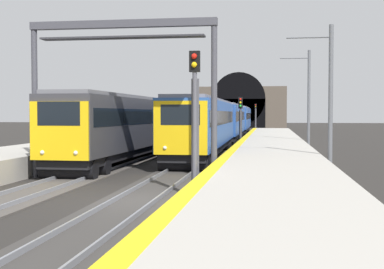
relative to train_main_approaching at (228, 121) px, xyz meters
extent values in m
plane|color=#282623|center=(-39.18, 0.00, -2.34)|extent=(320.00, 320.00, 0.00)
cube|color=#ADA89E|center=(-39.18, -4.67, -1.80)|extent=(112.00, 4.84, 1.08)
cube|color=yellow|center=(-39.18, -2.50, -1.26)|extent=(112.00, 0.50, 0.01)
cube|color=#383533|center=(-39.18, 0.00, -2.31)|extent=(160.00, 2.71, 0.06)
cube|color=gray|center=(-39.18, 0.72, -2.20)|extent=(160.00, 0.07, 0.15)
cube|color=gray|center=(-39.18, -0.72, -2.20)|extent=(160.00, 0.07, 0.15)
cube|color=#4C4742|center=(-39.18, 4.55, -2.31)|extent=(160.00, 2.65, 0.06)
cube|color=gray|center=(-39.18, 3.83, -2.20)|extent=(160.00, 0.07, 0.15)
cube|color=#264C99|center=(-20.61, 0.00, 0.12)|extent=(20.06, 3.03, 2.90)
cube|color=black|center=(-20.61, 0.00, 0.49)|extent=(19.26, 3.06, 0.87)
cube|color=slate|center=(-20.61, 0.00, 1.67)|extent=(19.45, 2.60, 0.20)
cube|color=black|center=(-20.61, 0.00, -1.53)|extent=(19.65, 2.69, 0.53)
cylinder|color=black|center=(-29.60, -0.07, -1.86)|extent=(0.97, 2.66, 0.95)
cylinder|color=black|center=(-27.80, -0.06, -1.86)|extent=(0.97, 2.66, 0.95)
cylinder|color=black|center=(-13.43, 0.06, -1.86)|extent=(0.97, 2.66, 0.95)
cylinder|color=black|center=(-11.63, 0.07, -1.86)|extent=(0.97, 2.66, 0.95)
cube|color=#E5B20F|center=(-30.67, -0.08, 0.03)|extent=(0.14, 2.76, 2.74)
cube|color=black|center=(-30.72, -0.08, 0.70)|extent=(0.06, 2.02, 1.04)
sphere|color=#F2EACC|center=(-30.72, -0.87, -0.99)|extent=(0.20, 0.20, 0.20)
sphere|color=#F2EACC|center=(-30.74, 0.71, -0.99)|extent=(0.20, 0.20, 0.20)
cube|color=#264C99|center=(0.11, 0.00, 0.12)|extent=(20.06, 3.03, 2.90)
cube|color=black|center=(0.11, 0.00, 0.48)|extent=(19.26, 3.06, 0.95)
cube|color=slate|center=(0.11, 0.00, 1.67)|extent=(19.45, 2.60, 0.20)
cube|color=black|center=(0.11, 0.00, -1.53)|extent=(19.65, 2.69, 0.53)
cylinder|color=black|center=(-8.61, -0.07, -1.86)|extent=(0.97, 2.66, 0.95)
cylinder|color=black|center=(-6.81, -0.05, -1.86)|extent=(0.97, 2.66, 0.95)
cylinder|color=black|center=(7.02, 0.05, -1.86)|extent=(0.97, 2.66, 0.95)
cylinder|color=black|center=(8.82, 0.07, -1.86)|extent=(0.97, 2.66, 0.95)
cube|color=#264C99|center=(20.82, 0.00, 0.12)|extent=(20.06, 3.03, 2.90)
cube|color=black|center=(20.82, 0.00, 0.40)|extent=(19.26, 3.06, 0.83)
cube|color=slate|center=(20.82, 0.00, 1.67)|extent=(19.45, 2.60, 0.20)
cube|color=black|center=(20.82, 0.00, -1.53)|extent=(19.65, 2.69, 0.53)
cylinder|color=black|center=(12.12, -0.07, -1.86)|extent=(0.97, 2.66, 0.95)
cylinder|color=black|center=(13.92, -0.05, -1.86)|extent=(0.97, 2.66, 0.95)
cylinder|color=black|center=(27.73, 0.05, -1.86)|extent=(0.97, 2.66, 0.95)
cylinder|color=black|center=(29.53, 0.07, -1.86)|extent=(0.97, 2.66, 0.95)
cube|color=#333338|center=(-24.65, 4.55, 0.16)|extent=(19.71, 3.33, 3.00)
cube|color=black|center=(-24.65, 4.55, 0.57)|extent=(18.92, 3.34, 0.89)
cube|color=slate|center=(-24.65, 4.55, 1.76)|extent=(19.11, 2.88, 0.20)
cube|color=black|center=(-24.65, 4.55, -1.53)|extent=(19.31, 2.98, 0.52)
cylinder|color=black|center=(-33.49, 4.75, -1.87)|extent=(1.01, 2.68, 0.95)
cylinder|color=black|center=(-31.69, 4.70, -1.87)|extent=(1.01, 2.68, 0.95)
cylinder|color=black|center=(-17.61, 4.39, -1.87)|extent=(1.01, 2.68, 0.95)
cylinder|color=black|center=(-15.82, 4.35, -1.87)|extent=(1.01, 2.68, 0.95)
cube|color=#E5B20F|center=(-34.51, 4.77, -0.02)|extent=(0.18, 2.78, 2.65)
cube|color=black|center=(-34.56, 4.77, 0.76)|extent=(0.09, 2.02, 1.08)
sphere|color=#F2EACC|center=(-34.59, 3.98, -0.99)|extent=(0.20, 0.20, 0.20)
sphere|color=#F2EACC|center=(-34.56, 5.56, -0.99)|extent=(0.20, 0.20, 0.20)
cube|color=#333338|center=(-4.36, 4.55, 0.16)|extent=(19.71, 3.33, 3.00)
cube|color=black|center=(-4.36, 4.55, 0.58)|extent=(18.92, 3.34, 0.89)
cube|color=slate|center=(-4.36, 4.55, 1.76)|extent=(19.11, 2.88, 0.20)
cube|color=black|center=(-4.36, 4.55, -1.53)|extent=(19.31, 2.98, 0.52)
cylinder|color=black|center=(-13.11, 4.74, -1.87)|extent=(1.01, 2.68, 0.95)
cylinder|color=black|center=(-11.31, 4.70, -1.87)|extent=(1.01, 2.68, 0.95)
cylinder|color=black|center=(2.59, 4.39, -1.87)|extent=(1.01, 2.68, 0.95)
cylinder|color=black|center=(4.39, 4.35, -1.87)|extent=(1.01, 2.68, 0.95)
cylinder|color=#4C4C54|center=(-38.18, -1.89, -0.05)|extent=(0.16, 0.16, 4.59)
cube|color=black|center=(-38.18, -1.89, 2.62)|extent=(0.20, 0.38, 0.75)
cube|color=#4C4C54|center=(-38.04, -1.89, -0.05)|extent=(0.04, 0.28, 4.13)
sphere|color=red|center=(-38.31, -1.89, 2.80)|extent=(0.20, 0.20, 0.20)
sphere|color=yellow|center=(-38.31, -1.89, 2.50)|extent=(0.20, 0.20, 0.20)
cylinder|color=#38383D|center=(-8.95, -1.89, -0.57)|extent=(0.16, 0.16, 3.55)
cube|color=black|center=(-8.95, -1.89, 1.73)|extent=(0.20, 0.38, 1.05)
cube|color=#38383D|center=(-8.81, -1.89, -0.57)|extent=(0.04, 0.28, 3.19)
sphere|color=red|center=(-9.08, -1.89, 2.06)|extent=(0.20, 0.20, 0.20)
sphere|color=yellow|center=(-9.08, -1.89, 1.76)|extent=(0.20, 0.20, 0.20)
sphere|color=green|center=(-9.08, -1.89, 1.46)|extent=(0.20, 0.20, 0.20)
cylinder|color=#4C4C54|center=(40.90, -1.89, -0.26)|extent=(0.16, 0.16, 4.15)
cube|color=black|center=(40.90, -1.89, 2.18)|extent=(0.20, 0.38, 0.75)
cube|color=#4C4C54|center=(41.04, -1.89, -0.26)|extent=(0.04, 0.28, 3.73)
sphere|color=red|center=(40.77, -1.89, 2.36)|extent=(0.20, 0.20, 0.20)
sphere|color=yellow|center=(40.77, -1.89, 2.06)|extent=(0.20, 0.20, 0.20)
cylinder|color=#3F3F47|center=(-33.06, 6.59, 1.20)|extent=(0.28, 0.28, 7.08)
cylinder|color=#3F3F47|center=(-33.06, -2.05, 1.20)|extent=(0.28, 0.28, 7.08)
cube|color=#3F3F47|center=(-33.06, 2.27, 4.92)|extent=(0.36, 8.92, 0.35)
cube|color=#2D2D33|center=(-33.06, 2.27, 4.29)|extent=(0.70, 7.78, 0.08)
cube|color=#51473D|center=(58.81, 2.27, 2.16)|extent=(2.40, 20.73, 9.00)
cube|color=black|center=(57.55, 2.27, 0.81)|extent=(0.12, 11.61, 6.30)
cylinder|color=black|center=(57.55, 2.27, 3.96)|extent=(0.12, 11.61, 11.61)
cylinder|color=#595B60|center=(-15.83, -7.49, 1.63)|extent=(0.22, 0.22, 7.93)
cylinder|color=#595B60|center=(-15.83, -6.39, 4.99)|extent=(0.08, 2.21, 0.08)
cylinder|color=#595B60|center=(-30.51, -7.49, 1.37)|extent=(0.22, 0.22, 7.41)
cylinder|color=#595B60|center=(-30.51, -6.41, 4.47)|extent=(0.08, 2.16, 0.08)
camera|label=1|loc=(-56.84, -4.58, 0.76)|focal=49.10mm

